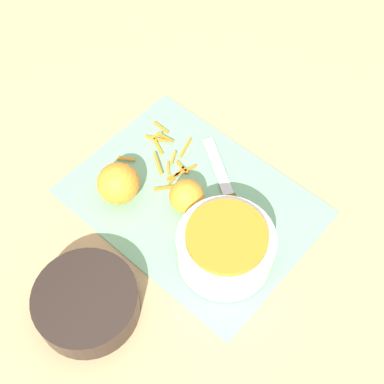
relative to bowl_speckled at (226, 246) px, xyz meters
The scene contains 8 objects.
ground_plane 0.14m from the bowl_speckled, 22.61° to the right, with size 4.00×4.00×0.00m, color tan.
cutting_board 0.14m from the bowl_speckled, 22.61° to the right, with size 0.46×0.34×0.01m.
bowl_speckled is the anchor object (origin of this frame).
bowl_dark 0.26m from the bowl_speckled, 63.52° to the left, with size 0.18×0.18×0.06m.
knife 0.11m from the bowl_speckled, 60.37° to the right, with size 0.23×0.16×0.02m.
orange_left 0.24m from the bowl_speckled, ahead, with size 0.08×0.08×0.08m.
orange_right 0.13m from the bowl_speckled, 15.94° to the right, with size 0.07×0.07×0.07m.
peel_pile 0.25m from the bowl_speckled, 22.02° to the right, with size 0.16×0.15×0.01m.
Camera 1 is at (-0.36, 0.41, 0.89)m, focal length 50.00 mm.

